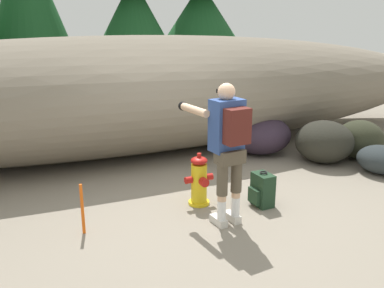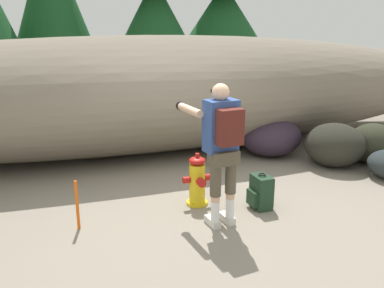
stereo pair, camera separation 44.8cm
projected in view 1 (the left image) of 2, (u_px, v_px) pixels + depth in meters
ground_plane at (206, 211)px, 5.36m from camera, size 56.00×56.00×0.04m
dirt_embankment at (135, 94)px, 7.70m from camera, size 14.69×3.20×2.13m
fire_hydrant at (199, 181)px, 5.44m from camera, size 0.39×0.34×0.71m
utility_worker at (227, 138)px, 4.73m from camera, size 0.59×1.01×1.68m
spare_backpack at (262, 190)px, 5.43m from camera, size 0.29×0.30×0.47m
boulder_large at (324, 142)px, 7.15m from camera, size 1.23×1.22×0.73m
boulder_mid at (261, 135)px, 7.65m from camera, size 1.42×1.36×0.70m
boulder_small at (360, 140)px, 7.34m from camera, size 1.10×1.08×0.70m
boulder_outlier at (382, 160)px, 6.64m from camera, size 0.91×0.96×0.45m
pine_tree_center at (133, 5)px, 11.89m from camera, size 2.75×2.75×5.29m
pine_tree_right at (201, 5)px, 13.15m from camera, size 2.88×2.88×5.01m
survey_stake at (82, 209)px, 4.67m from camera, size 0.04×0.04×0.60m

